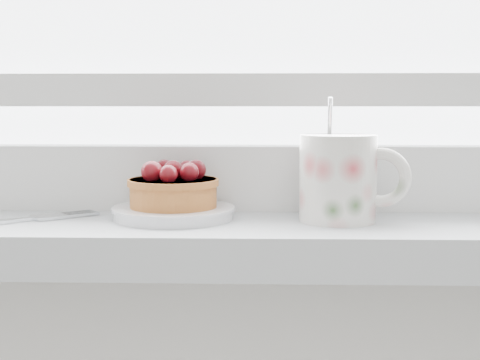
{
  "coord_description": "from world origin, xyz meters",
  "views": [
    {
      "loc": [
        0.05,
        1.24,
        1.05
      ],
      "look_at": [
        0.03,
        1.88,
        0.98
      ],
      "focal_mm": 50.0,
      "sensor_mm": 36.0,
      "label": 1
    }
  ],
  "objects": [
    {
      "name": "saucer",
      "position": [
        -0.04,
        1.9,
        0.95
      ],
      "size": [
        0.12,
        0.12,
        0.01
      ],
      "primitive_type": "cylinder",
      "color": "silver",
      "rests_on": "windowsill"
    },
    {
      "name": "raspberry_tart",
      "position": [
        -0.04,
        1.9,
        0.97
      ],
      "size": [
        0.09,
        0.09,
        0.05
      ],
      "color": "#985321",
      "rests_on": "saucer"
    },
    {
      "name": "floral_mug",
      "position": [
        0.12,
        1.89,
        0.98
      ],
      "size": [
        0.12,
        0.09,
        0.12
      ],
      "color": "silver",
      "rests_on": "windowsill"
    }
  ]
}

